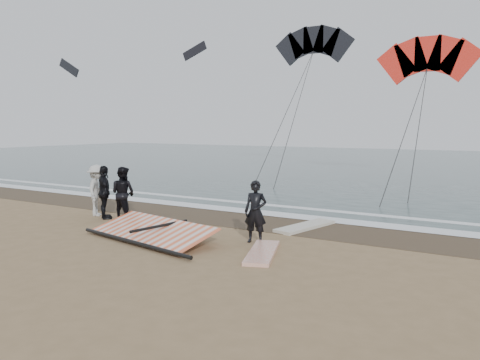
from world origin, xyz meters
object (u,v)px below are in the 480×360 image
(sail_rig, at_px, (153,232))
(board_white, at_px, (262,252))
(man_main, at_px, (256,212))
(board_cream, at_px, (305,226))

(sail_rig, bearing_deg, board_white, 2.53)
(man_main, distance_m, board_cream, 2.67)
(man_main, xyz_separation_m, sail_rig, (-2.78, -1.14, -0.69))
(board_white, xyz_separation_m, board_cream, (-0.25, 3.47, 0.01))
(man_main, xyz_separation_m, board_cream, (0.49, 2.49, -0.83))
(board_cream, relative_size, sail_rig, 0.54)
(board_cream, distance_m, sail_rig, 4.88)
(board_cream, height_order, sail_rig, sail_rig)
(board_cream, bearing_deg, man_main, -87.35)
(board_white, height_order, sail_rig, sail_rig)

